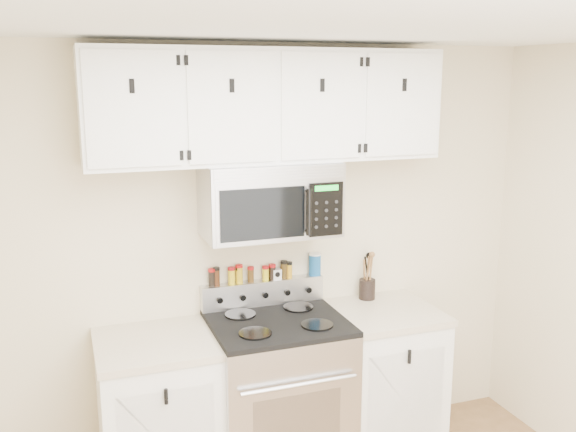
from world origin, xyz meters
The scene contains 20 objects.
back_wall centered at (0.00, 1.75, 1.25)m, with size 3.50×0.01×2.50m, color beige.
ceiling centered at (0.00, 0.00, 2.50)m, with size 3.50×3.50×0.01m, color white.
range centered at (0.00, 1.43, 0.49)m, with size 0.76×0.65×1.10m.
base_cabinet_left centered at (-0.69, 1.45, 0.46)m, with size 0.64×0.62×0.92m.
base_cabinet_right centered at (0.69, 1.45, 0.46)m, with size 0.64×0.62×0.92m.
microwave centered at (0.00, 1.55, 1.63)m, with size 0.76×0.44×0.42m.
upper_cabinets centered at (0.00, 1.58, 2.15)m, with size 2.00×0.35×0.62m.
utensil_crock centered at (0.68, 1.66, 1.00)m, with size 0.10×0.10×0.30m.
kitchen_timer centered at (0.09, 1.71, 1.13)m, with size 0.05×0.05×0.06m, color white.
salt_canister centered at (0.34, 1.71, 1.17)m, with size 0.08×0.08×0.14m.
spice_jar_0 centered at (-0.31, 1.71, 1.15)m, with size 0.04×0.04×0.11m.
spice_jar_1 centered at (-0.28, 1.71, 1.16)m, with size 0.04×0.04×0.11m.
spice_jar_2 centered at (-0.19, 1.71, 1.15)m, with size 0.04×0.04×0.10m.
spice_jar_3 centered at (-0.15, 1.71, 1.15)m, with size 0.04×0.04×0.10m.
spice_jar_4 centered at (-0.15, 1.71, 1.16)m, with size 0.04×0.04×0.11m.
spice_jar_5 centered at (-0.07, 1.71, 1.15)m, with size 0.04×0.04×0.09m.
spice_jar_6 centered at (0.02, 1.71, 1.15)m, with size 0.04×0.04×0.09m.
spice_jar_7 centered at (0.06, 1.71, 1.15)m, with size 0.04×0.04×0.10m.
spice_jar_8 centered at (0.14, 1.71, 1.16)m, with size 0.04×0.04×0.11m.
spice_jar_9 centered at (0.17, 1.71, 1.15)m, with size 0.04×0.04×0.10m.
Camera 1 is at (-1.11, -1.83, 2.30)m, focal length 40.00 mm.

